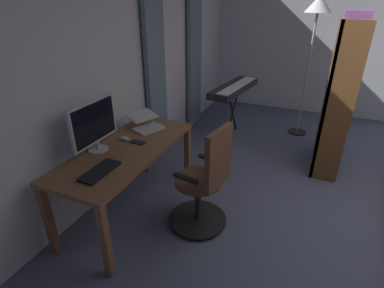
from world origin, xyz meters
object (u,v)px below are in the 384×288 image
at_px(floor_lamp, 317,17).
at_px(laptop, 146,124).
at_px(computer_monitor, 94,124).
at_px(desk, 127,157).
at_px(piano_keyboard, 234,89).
at_px(office_chair, 205,184).
at_px(computer_keyboard, 100,171).
at_px(bookshelf, 334,99).
at_px(computer_mouse, 125,138).
at_px(cell_phone_face_up, 138,142).

bearing_deg(floor_lamp, laptop, -31.90).
height_order(computer_monitor, floor_lamp, floor_lamp).
xyz_separation_m(desk, piano_keyboard, (-2.28, 0.37, 0.10)).
height_order(office_chair, computer_monitor, computer_monitor).
bearing_deg(computer_keyboard, bookshelf, 143.19).
height_order(desk, computer_mouse, computer_mouse).
height_order(office_chair, computer_mouse, office_chair).
xyz_separation_m(computer_mouse, piano_keyboard, (-2.14, 0.48, -0.01)).
relative_size(cell_phone_face_up, floor_lamp, 0.07).
relative_size(computer_mouse, bookshelf, 0.05).
relative_size(computer_keyboard, computer_mouse, 3.67).
height_order(laptop, piano_keyboard, laptop).
bearing_deg(floor_lamp, computer_monitor, -28.40).
bearing_deg(piano_keyboard, cell_phone_face_up, -1.39).
distance_m(computer_keyboard, piano_keyboard, 2.74).
xyz_separation_m(computer_keyboard, floor_lamp, (-3.17, 1.28, 0.99)).
bearing_deg(laptop, cell_phone_face_up, 40.15).
relative_size(desk, computer_monitor, 2.82).
xyz_separation_m(office_chair, computer_mouse, (-0.04, -0.86, 0.28)).
height_order(laptop, floor_lamp, floor_lamp).
height_order(computer_mouse, floor_lamp, floor_lamp).
bearing_deg(desk, computer_monitor, -57.39).
xyz_separation_m(desk, computer_keyboard, (0.44, 0.06, 0.10)).
relative_size(bookshelf, floor_lamp, 0.93).
distance_m(bookshelf, floor_lamp, 1.32).
bearing_deg(laptop, computer_keyboard, 30.54).
xyz_separation_m(desk, cell_phone_face_up, (-0.14, 0.04, 0.10)).
height_order(piano_keyboard, floor_lamp, floor_lamp).
height_order(computer_monitor, bookshelf, bookshelf).
distance_m(laptop, piano_keyboard, 1.86).
distance_m(computer_monitor, laptop, 0.66).
xyz_separation_m(laptop, computer_mouse, (0.34, -0.04, -0.03)).
relative_size(office_chair, computer_monitor, 1.90).
relative_size(desk, cell_phone_face_up, 10.82).
height_order(computer_mouse, bookshelf, bookshelf).
bearing_deg(computer_keyboard, office_chair, 127.69).
relative_size(office_chair, bookshelf, 0.56).
bearing_deg(computer_keyboard, laptop, -172.19).
height_order(desk, office_chair, office_chair).
height_order(office_chair, floor_lamp, floor_lamp).
xyz_separation_m(computer_monitor, laptop, (-0.61, 0.14, -0.21)).
distance_m(computer_monitor, cell_phone_face_up, 0.45).
bearing_deg(floor_lamp, piano_keyboard, -64.98).
height_order(desk, cell_phone_face_up, cell_phone_face_up).
distance_m(piano_keyboard, floor_lamp, 1.47).
height_order(office_chair, piano_keyboard, office_chair).
bearing_deg(desk, laptop, -171.94).
height_order(computer_monitor, computer_keyboard, computer_monitor).
distance_m(computer_mouse, bookshelf, 2.48).
xyz_separation_m(computer_mouse, bookshelf, (-1.66, 1.84, 0.16)).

